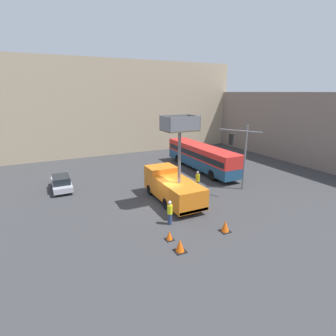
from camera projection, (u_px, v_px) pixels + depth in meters
The scene contains 12 objects.
ground_plane at pixel (162, 207), 21.84m from camera, with size 120.00×120.00×0.00m, color #38383A.
building_backdrop_far at pixel (95, 107), 41.85m from camera, with size 44.00×10.00×13.80m.
building_backdrop_side at pixel (311, 125), 37.36m from camera, with size 10.00×28.00×9.20m.
utility_truck at pixel (172, 185), 22.51m from camera, with size 2.59×6.98×7.48m.
city_bus at pixel (201, 156), 31.64m from camera, with size 2.46×12.43×3.02m.
traffic_light_pole at pixel (241, 149), 23.58m from camera, with size 3.60×3.36×6.26m.
road_worker_near_truck at pixel (170, 213), 18.71m from camera, with size 0.38×0.38×1.82m.
road_worker_directing at pixel (198, 180), 25.31m from camera, with size 0.38×0.38×1.92m.
traffic_cone_near_truck at pixel (225, 226), 17.87m from camera, with size 0.70×0.70×0.80m.
traffic_cone_mid_road at pixel (169, 236), 16.89m from camera, with size 0.55×0.55×0.63m.
traffic_cone_far_side at pixel (180, 246), 15.63m from camera, with size 0.70×0.70×0.80m.
parked_car_curbside at pixel (61, 183), 25.45m from camera, with size 1.71×4.25×1.42m.
Camera 1 is at (-8.40, -18.23, 9.20)m, focal length 28.00 mm.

